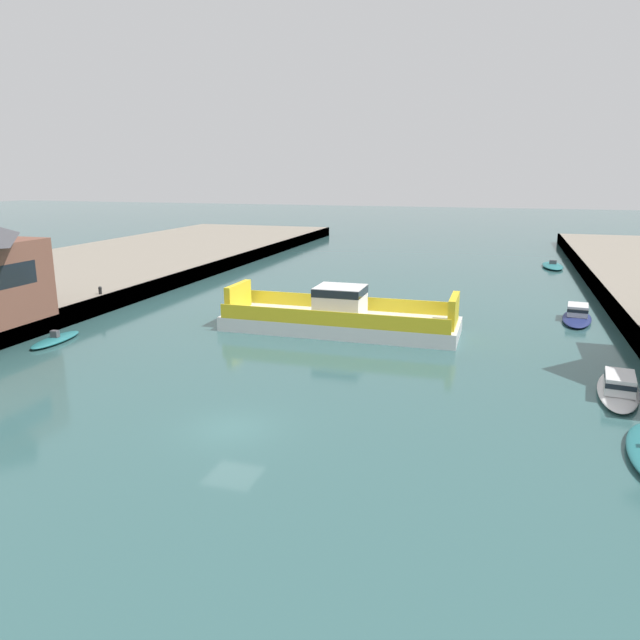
{
  "coord_description": "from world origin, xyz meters",
  "views": [
    {
      "loc": [
        11.94,
        -24.31,
        12.07
      ],
      "look_at": [
        0.0,
        14.59,
        2.0
      ],
      "focal_mm": 33.39,
      "sensor_mm": 36.0,
      "label": 1
    }
  ],
  "objects_px": {
    "moored_boat_near_left": "(56,339)",
    "moored_boat_near_right": "(577,315)",
    "moored_boat_mid_right": "(553,266)",
    "chain_ferry": "(340,317)",
    "moored_boat_mid_left": "(619,387)"
  },
  "relations": [
    {
      "from": "moored_boat_near_right",
      "to": "moored_boat_mid_right",
      "type": "distance_m",
      "value": 30.14
    },
    {
      "from": "moored_boat_near_right",
      "to": "moored_boat_mid_right",
      "type": "xyz_separation_m",
      "value": [
        0.06,
        30.13,
        -0.23
      ]
    },
    {
      "from": "moored_boat_near_left",
      "to": "moored_boat_near_right",
      "type": "distance_m",
      "value": 41.63
    },
    {
      "from": "moored_boat_near_left",
      "to": "moored_boat_near_right",
      "type": "height_order",
      "value": "moored_boat_near_right"
    },
    {
      "from": "moored_boat_near_right",
      "to": "moored_boat_mid_left",
      "type": "xyz_separation_m",
      "value": [
        0.31,
        -18.14,
        0.02
      ]
    },
    {
      "from": "moored_boat_near_right",
      "to": "moored_boat_mid_left",
      "type": "relative_size",
      "value": 0.95
    },
    {
      "from": "chain_ferry",
      "to": "moored_boat_mid_left",
      "type": "distance_m",
      "value": 20.63
    },
    {
      "from": "chain_ferry",
      "to": "moored_boat_near_right",
      "type": "distance_m",
      "value": 20.38
    },
    {
      "from": "moored_boat_mid_right",
      "to": "moored_boat_mid_left",
      "type": "bearing_deg",
      "value": -89.7
    },
    {
      "from": "moored_boat_near_left",
      "to": "moored_boat_mid_right",
      "type": "distance_m",
      "value": 61.29
    },
    {
      "from": "moored_boat_near_left",
      "to": "moored_boat_mid_right",
      "type": "relative_size",
      "value": 0.72
    },
    {
      "from": "chain_ferry",
      "to": "moored_boat_near_right",
      "type": "height_order",
      "value": "chain_ferry"
    },
    {
      "from": "moored_boat_mid_right",
      "to": "moored_boat_near_right",
      "type": "bearing_deg",
      "value": -90.12
    },
    {
      "from": "chain_ferry",
      "to": "moored_boat_near_left",
      "type": "relative_size",
      "value": 3.6
    },
    {
      "from": "moored_boat_near_right",
      "to": "moored_boat_near_left",
      "type": "bearing_deg",
      "value": -153.73
    }
  ]
}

